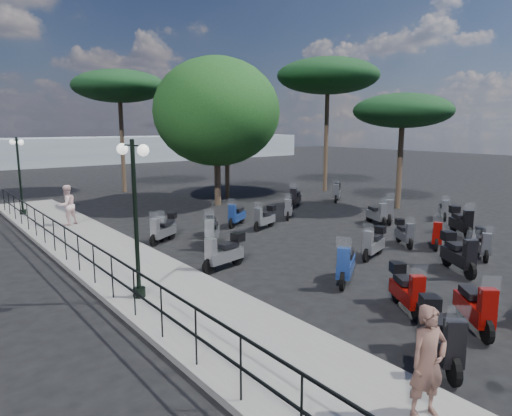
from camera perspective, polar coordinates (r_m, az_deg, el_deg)
ground at (r=15.94m, az=11.10°, el=-5.94°), size 120.00×120.00×0.00m
sidewalk at (r=14.64m, az=-15.69°, el=-7.30°), size 3.00×30.00×0.15m
railing at (r=13.82m, az=-20.55°, el=-5.06°), size 0.04×26.04×1.10m
lamp_post_1 at (r=11.47m, az=-14.86°, el=-0.15°), size 0.43×1.15×3.93m
lamp_post_2 at (r=24.65m, az=-27.49°, el=4.15°), size 0.47×1.06×3.70m
woman at (r=7.45m, az=20.70°, el=-17.56°), size 0.71×0.57×1.71m
pedestrian_far at (r=21.25m, az=-22.56°, el=0.34°), size 1.02×0.91×1.73m
scooter_0 at (r=11.16m, az=25.74°, el=-11.24°), size 1.26×1.45×1.44m
scooter_1 at (r=9.39m, az=22.07°, el=-14.74°), size 1.30×1.51×1.45m
scooter_2 at (r=11.65m, az=18.30°, el=-9.76°), size 1.07×1.50×1.35m
scooter_3 at (r=14.15m, az=-4.00°, el=-5.64°), size 1.73×0.66×1.39m
scooter_4 at (r=18.35m, az=-11.05°, el=-2.31°), size 1.26×1.10×1.21m
scooter_5 at (r=17.63m, az=-11.64°, el=-2.87°), size 1.46×0.96×1.30m
scooter_8 at (r=13.18m, az=11.13°, el=-7.06°), size 1.60×1.17×1.48m
scooter_9 at (r=16.88m, az=-5.52°, el=-3.17°), size 1.23×1.40×1.40m
scooter_10 at (r=19.58m, az=1.10°, el=-1.28°), size 1.52×0.76×1.26m
scooter_11 at (r=18.50m, az=-5.61°, el=-2.20°), size 1.01×1.23×1.19m
scooter_12 at (r=17.12m, az=26.50°, el=-4.11°), size 1.32×1.05×1.23m
scooter_13 at (r=15.13m, az=23.97°, el=-5.33°), size 1.17×1.66×1.49m
scooter_14 at (r=15.84m, az=14.50°, el=-4.34°), size 1.59×0.74×1.30m
scooter_15 at (r=20.16m, az=-2.46°, el=-0.99°), size 1.46×1.01×1.33m
scooter_16 at (r=21.79m, az=4.09°, el=-0.19°), size 1.21×1.22×1.29m
scooter_19 at (r=17.77m, az=18.05°, el=-3.08°), size 0.97×1.30×1.19m
scooter_20 at (r=17.88m, az=21.70°, el=-3.19°), size 1.49×0.96×1.32m
scooter_21 at (r=21.10m, az=14.86°, el=-0.82°), size 0.84×1.59×1.33m
scooter_22 at (r=24.82m, az=4.93°, el=1.18°), size 1.49×1.14×1.40m
scooter_25 at (r=20.12m, az=24.23°, el=-1.66°), size 1.28×1.56×1.47m
scooter_26 at (r=23.36m, az=22.40°, el=-0.28°), size 1.30×1.02×1.24m
scooter_27 at (r=21.68m, az=16.04°, el=-0.46°), size 1.35×1.41×1.47m
scooter_28 at (r=27.11m, az=10.07°, el=1.89°), size 1.44×1.20×1.37m
broadleaf_tree at (r=25.33m, az=-4.95°, el=11.87°), size 6.89×6.89×8.05m
pine_0 at (r=27.67m, az=-3.71°, el=13.14°), size 5.62×5.62×6.79m
pine_1 at (r=31.27m, az=8.98°, el=15.96°), size 6.68×6.68×8.74m
pine_2 at (r=31.73m, az=-16.72°, el=14.33°), size 5.99×5.99×7.94m
pine_3 at (r=25.38m, az=17.88°, el=11.46°), size 5.14×5.14×6.06m
distant_hills at (r=56.31m, az=-25.88°, el=6.32°), size 70.00×8.00×3.00m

